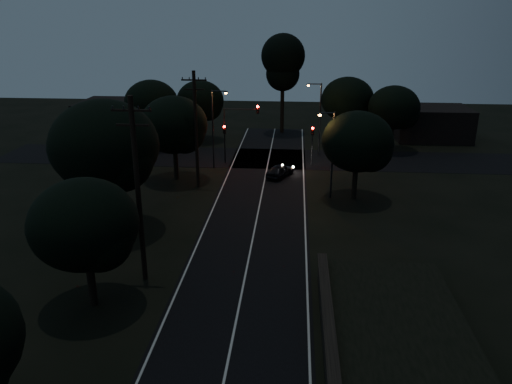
{
  "coord_description": "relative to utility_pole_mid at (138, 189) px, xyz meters",
  "views": [
    {
      "loc": [
        2.8,
        -10.99,
        15.1
      ],
      "look_at": [
        0.0,
        24.0,
        2.5
      ],
      "focal_mm": 35.0,
      "sensor_mm": 36.0,
      "label": 1
    }
  ],
  "objects": [
    {
      "name": "car",
      "position": [
        7.41,
        20.5,
        -5.1
      ],
      "size": [
        2.94,
        4.02,
        1.27
      ],
      "primitive_type": "imported",
      "rotation": [
        0.0,
        0.0,
        2.71
      ],
      "color": "black",
      "rests_on": "ground"
    },
    {
      "name": "road_surface",
      "position": [
        6.0,
        16.12,
        -5.73
      ],
      "size": [
        60.0,
        70.0,
        0.03
      ],
      "color": "black",
      "rests_on": "ground"
    },
    {
      "name": "tall_pine",
      "position": [
        7.0,
        40.0,
        3.47
      ],
      "size": [
        5.63,
        5.63,
        12.79
      ],
      "color": "black",
      "rests_on": "ground"
    },
    {
      "name": "tree_left_b",
      "position": [
        -1.8,
        -3.11,
        -1.06
      ],
      "size": [
        5.67,
        5.67,
        7.21
      ],
      "color": "black",
      "rests_on": "ground"
    },
    {
      "name": "streetlight_a",
      "position": [
        0.69,
        23.0,
        -1.1
      ],
      "size": [
        1.66,
        0.26,
        8.0
      ],
      "color": "black",
      "rests_on": "ground"
    },
    {
      "name": "signal_mast",
      "position": [
        3.09,
        24.99,
        -1.4
      ],
      "size": [
        3.7,
        0.35,
        6.25
      ],
      "color": "black",
      "rests_on": "ground"
    },
    {
      "name": "signal_right",
      "position": [
        10.6,
        24.99,
        -2.9
      ],
      "size": [
        0.28,
        0.35,
        4.1
      ],
      "color": "black",
      "rests_on": "ground"
    },
    {
      "name": "tree_far_nw",
      "position": [
        -2.79,
        34.88,
        -0.94
      ],
      "size": [
        5.85,
        5.85,
        7.41
      ],
      "color": "black",
      "rests_on": "ground"
    },
    {
      "name": "tree_far_w",
      "position": [
        -7.78,
        30.87,
        -0.59
      ],
      "size": [
        6.22,
        6.22,
        7.93
      ],
      "color": "black",
      "rests_on": "ground"
    },
    {
      "name": "utility_pole_mid",
      "position": [
        0.0,
        0.0,
        0.0
      ],
      "size": [
        2.2,
        0.3,
        11.0
      ],
      "color": "black",
      "rests_on": "ground"
    },
    {
      "name": "tree_left_c",
      "position": [
        -4.23,
        6.85,
        0.48
      ],
      "size": [
        7.61,
        7.61,
        9.62
      ],
      "color": "black",
      "rests_on": "ground"
    },
    {
      "name": "streetlight_b",
      "position": [
        11.31,
        29.0,
        -1.1
      ],
      "size": [
        1.66,
        0.26,
        8.0
      ],
      "color": "black",
      "rests_on": "ground"
    },
    {
      "name": "tree_left_d",
      "position": [
        -2.28,
        18.87,
        -0.55
      ],
      "size": [
        6.31,
        6.31,
        8.01
      ],
      "color": "black",
      "rests_on": "ground"
    },
    {
      "name": "tree_far_e",
      "position": [
        20.21,
        31.88,
        -0.92
      ],
      "size": [
        5.86,
        5.86,
        7.44
      ],
      "color": "black",
      "rests_on": "ground"
    },
    {
      "name": "utility_pole_far",
      "position": [
        0.0,
        17.0,
        -0.25
      ],
      "size": [
        2.2,
        0.3,
        10.5
      ],
      "color": "black",
      "rests_on": "ground"
    },
    {
      "name": "tree_far_ne",
      "position": [
        15.22,
        34.87,
        -0.56
      ],
      "size": [
        6.33,
        6.33,
        8.01
      ],
      "color": "black",
      "rests_on": "ground"
    },
    {
      "name": "building_right",
      "position": [
        26.0,
        38.0,
        -3.74
      ],
      "size": [
        9.0,
        7.0,
        4.0
      ],
      "primitive_type": "cube",
      "color": "black",
      "rests_on": "ground"
    },
    {
      "name": "building_left",
      "position": [
        -14.0,
        37.0,
        -3.54
      ],
      "size": [
        10.0,
        8.0,
        4.4
      ],
      "primitive_type": "cube",
      "color": "black",
      "rests_on": "ground"
    },
    {
      "name": "streetlight_c",
      "position": [
        11.83,
        15.0,
        -1.39
      ],
      "size": [
        1.46,
        0.26,
        7.5
      ],
      "color": "black",
      "rests_on": "ground"
    },
    {
      "name": "tree_right_a",
      "position": [
        14.21,
        14.88,
        -0.82
      ],
      "size": [
        5.97,
        5.97,
        7.59
      ],
      "color": "black",
      "rests_on": "ground"
    },
    {
      "name": "signal_left",
      "position": [
        1.4,
        24.99,
        -2.9
      ],
      "size": [
        0.28,
        0.35,
        4.1
      ],
      "color": "black",
      "rests_on": "ground"
    }
  ]
}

